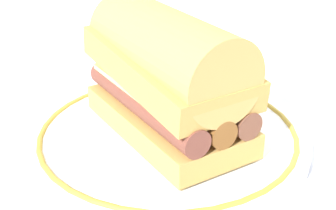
# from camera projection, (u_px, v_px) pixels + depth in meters

# --- Properties ---
(ground_plane) EXTENTS (1.50, 1.50, 0.00)m
(ground_plane) POSITION_uv_depth(u_px,v_px,m) (166.00, 130.00, 0.56)
(ground_plane) COLOR silver
(plate) EXTENTS (0.30, 0.30, 0.01)m
(plate) POSITION_uv_depth(u_px,v_px,m) (168.00, 136.00, 0.54)
(plate) COLOR white
(plate) RESTS_ON ground_plane
(sausage_sandwich) EXTENTS (0.21, 0.15, 0.13)m
(sausage_sandwich) POSITION_uv_depth(u_px,v_px,m) (168.00, 74.00, 0.50)
(sausage_sandwich) COLOR tan
(sausage_sandwich) RESTS_ON plate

